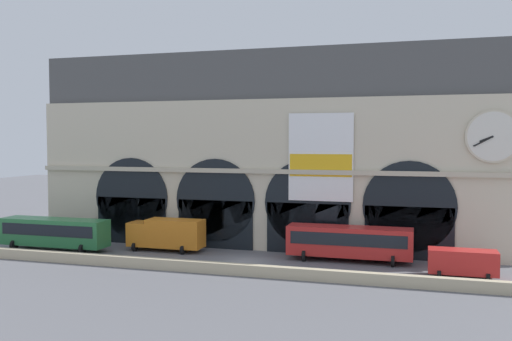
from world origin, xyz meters
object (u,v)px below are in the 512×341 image
bus_west (55,232)px  bus_mideast (349,242)px  van_east (463,262)px  box_truck_midwest (167,234)px

bus_west → bus_mideast: size_ratio=1.00×
bus_west → van_east: size_ratio=2.12×
bus_west → bus_mideast: 28.51m
box_truck_midwest → bus_mideast: 17.63m
bus_west → box_truck_midwest: 11.08m
box_truck_midwest → van_east: size_ratio=1.44×
van_east → bus_mideast: bearing=160.2°
box_truck_midwest → bus_west: bearing=-165.3°
van_east → bus_west: bearing=179.7°
box_truck_midwest → bus_mideast: size_ratio=0.68×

